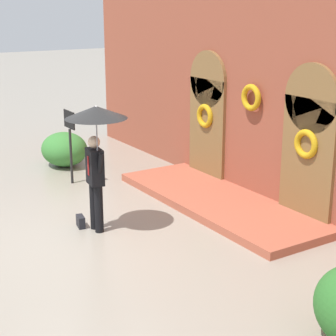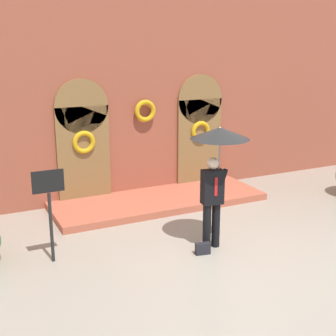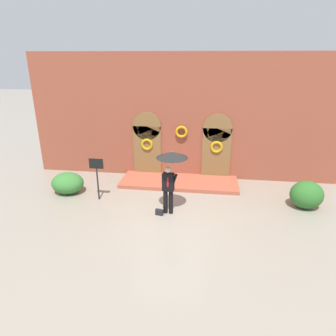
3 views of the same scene
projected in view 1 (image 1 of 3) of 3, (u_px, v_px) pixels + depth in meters
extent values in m
plane|color=gray|center=(84.00, 236.00, 10.19)|extent=(80.00, 80.00, 0.00)
cube|color=brown|center=(266.00, 67.00, 11.55)|extent=(14.00, 0.50, 5.60)
cube|color=brown|center=(207.00, 130.00, 13.15)|extent=(1.30, 0.08, 2.40)
cylinder|color=brown|center=(208.00, 79.00, 12.81)|extent=(1.30, 0.08, 1.30)
cube|color=brown|center=(307.00, 162.00, 10.56)|extent=(1.30, 0.08, 2.40)
cylinder|color=brown|center=(312.00, 98.00, 10.22)|extent=(1.30, 0.08, 1.30)
torus|color=#C69314|center=(205.00, 116.00, 13.02)|extent=(0.56, 0.12, 0.56)
torus|color=#C69314|center=(306.00, 144.00, 10.42)|extent=(0.56, 0.12, 0.56)
torus|color=#C69314|center=(251.00, 98.00, 11.54)|extent=(0.56, 0.12, 0.56)
cube|color=#AA523A|center=(218.00, 202.00, 11.73)|extent=(5.20, 1.80, 0.16)
cylinder|color=black|center=(94.00, 206.00, 10.42)|extent=(0.16, 0.16, 0.90)
cylinder|color=black|center=(99.00, 209.00, 10.26)|extent=(0.16, 0.16, 0.90)
cube|color=black|center=(95.00, 167.00, 10.12)|extent=(0.43, 0.29, 0.66)
cube|color=#A51919|center=(88.00, 166.00, 10.04)|extent=(0.06, 0.02, 0.36)
sphere|color=beige|center=(94.00, 142.00, 9.99)|extent=(0.22, 0.22, 0.22)
cylinder|color=black|center=(100.00, 164.00, 9.92)|extent=(0.22, 0.09, 0.46)
cylinder|color=gray|center=(97.00, 146.00, 9.90)|extent=(0.02, 0.02, 0.98)
cone|color=black|center=(96.00, 112.00, 9.73)|extent=(1.10, 1.10, 0.22)
cone|color=white|center=(96.00, 111.00, 9.72)|extent=(0.61, 0.61, 0.20)
cube|color=black|center=(81.00, 222.00, 10.58)|extent=(0.30, 0.17, 0.22)
cylinder|color=black|center=(71.00, 156.00, 13.01)|extent=(0.06, 0.06, 1.30)
cube|color=black|center=(69.00, 120.00, 12.77)|extent=(0.56, 0.03, 0.40)
ellipsoid|color=#387A33|center=(64.00, 149.00, 14.51)|extent=(1.33, 1.16, 0.87)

